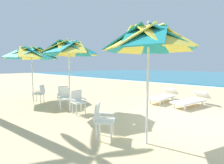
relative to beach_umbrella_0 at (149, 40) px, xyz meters
name	(u,v)px	position (x,y,z in m)	size (l,w,h in m)	color
ground_plane	(181,120)	(-0.01, 2.15, -2.31)	(80.00, 80.00, 0.00)	beige
beach_umbrella_0	(149,40)	(0.00, 0.00, 0.00)	(1.99, 1.99, 2.71)	silver
plastic_chair_0	(102,118)	(-0.95, -0.48, -1.81)	(0.63, 0.62, 0.87)	white
beach_umbrella_1	(69,49)	(-3.48, 0.22, 0.07)	(2.18, 2.18, 2.75)	silver
plastic_chair_1	(63,95)	(-4.54, 0.54, -1.81)	(0.63, 0.62, 0.87)	white
plastic_chair_2	(65,97)	(-4.03, 0.33, -1.81)	(0.63, 0.61, 0.87)	white
plastic_chair_3	(78,100)	(-3.10, 0.32, -1.81)	(0.54, 0.51, 0.87)	white
beach_umbrella_2	(31,54)	(-6.73, 0.12, 0.06)	(2.60, 2.60, 2.76)	silver
plastic_chair_4	(40,93)	(-5.82, 0.07, -1.81)	(0.63, 0.63, 0.87)	white
sun_lounger_1	(191,100)	(-0.41, 4.32, -2.03)	(1.12, 2.23, 0.62)	white
sun_lounger_2	(164,96)	(-1.71, 4.36, -2.03)	(0.64, 2.15, 0.62)	white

